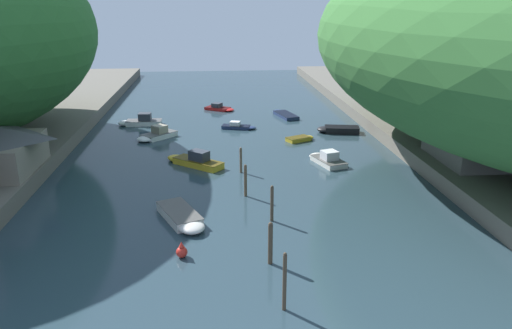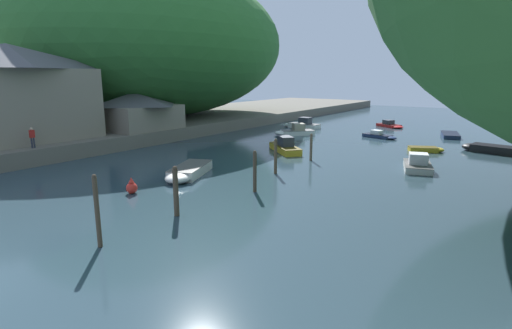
{
  "view_description": "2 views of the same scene",
  "coord_description": "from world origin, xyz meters",
  "views": [
    {
      "loc": [
        -1.96,
        -15.4,
        14.85
      ],
      "look_at": [
        1.53,
        22.91,
        2.1
      ],
      "focal_mm": 35.0,
      "sensor_mm": 36.0,
      "label": 1
    },
    {
      "loc": [
        16.08,
        -3.3,
        7.21
      ],
      "look_at": [
        0.29,
        19.18,
        1.05
      ],
      "focal_mm": 28.0,
      "sensor_mm": 36.0,
      "label": 2
    }
  ],
  "objects": [
    {
      "name": "water_surface",
      "position": [
        0.0,
        30.0,
        0.0
      ],
      "size": [
        130.0,
        130.0,
        0.0
      ],
      "primitive_type": "plane",
      "color": "#283D47",
      "rests_on": "ground"
    },
    {
      "name": "left_bank",
      "position": [
        -27.4,
        30.0,
        0.69
      ],
      "size": [
        22.0,
        120.0,
        1.39
      ],
      "color": "#666056",
      "rests_on": "ground"
    },
    {
      "name": "hillside_left",
      "position": [
        -28.5,
        36.49,
        11.61
      ],
      "size": [
        30.04,
        42.06,
        20.44
      ],
      "color": "#2D662D",
      "rests_on": "left_bank"
    },
    {
      "name": "waterfront_building",
      "position": [
        -21.22,
        13.13,
        5.74
      ],
      "size": [
        6.51,
        14.73,
        8.46
      ],
      "color": "gray",
      "rests_on": "left_bank"
    },
    {
      "name": "boathouse_shed",
      "position": [
        -20.51,
        25.37,
        3.47
      ],
      "size": [
        8.43,
        8.38,
        4.02
      ],
      "color": "gray",
      "rests_on": "left_bank"
    },
    {
      "name": "boat_cabin_cruiser",
      "position": [
        7.86,
        37.19,
        0.23
      ],
      "size": [
        3.5,
        2.63,
        0.46
      ],
      "rotation": [
        0.0,
        0.0,
        5.17
      ],
      "color": "gold",
      "rests_on": "water_surface"
    },
    {
      "name": "boat_navy_launch",
      "position": [
        1.33,
        43.16,
        0.27
      ],
      "size": [
        4.37,
        2.38,
        0.87
      ],
      "rotation": [
        0.0,
        0.0,
        4.46
      ],
      "color": "navy",
      "rests_on": "water_surface"
    },
    {
      "name": "boat_far_right_bank",
      "position": [
        8.86,
        29.14,
        0.39
      ],
      "size": [
        3.24,
        5.08,
        1.33
      ],
      "rotation": [
        0.0,
        0.0,
        0.31
      ],
      "color": "silver",
      "rests_on": "water_surface"
    },
    {
      "name": "boat_white_cruiser",
      "position": [
        7.73,
        49.6,
        0.22
      ],
      "size": [
        3.2,
        6.2,
        0.45
      ],
      "rotation": [
        0.0,
        0.0,
        0.26
      ],
      "color": "navy",
      "rests_on": "water_surface"
    },
    {
      "name": "boat_open_rowboat",
      "position": [
        -8.23,
        39.46,
        0.43
      ],
      "size": [
        4.78,
        4.82,
        1.42
      ],
      "rotation": [
        0.0,
        0.0,
        2.37
      ],
      "color": "white",
      "rests_on": "water_surface"
    },
    {
      "name": "boat_small_dinghy",
      "position": [
        12.63,
        40.27,
        0.35
      ],
      "size": [
        5.13,
        2.72,
        0.72
      ],
      "rotation": [
        0.0,
        0.0,
        1.39
      ],
      "color": "black",
      "rests_on": "water_surface"
    },
    {
      "name": "boat_mid_channel",
      "position": [
        -0.74,
        54.03,
        0.29
      ],
      "size": [
        4.52,
        3.73,
        0.97
      ],
      "rotation": [
        0.0,
        0.0,
        4.16
      ],
      "color": "red",
      "rests_on": "water_surface"
    },
    {
      "name": "boat_near_quay",
      "position": [
        -3.78,
        29.58,
        0.46
      ],
      "size": [
        5.84,
        5.26,
        1.53
      ],
      "rotation": [
        0.0,
        0.0,
        0.87
      ],
      "color": "gold",
      "rests_on": "water_surface"
    },
    {
      "name": "boat_far_upstream",
      "position": [
        -10.84,
        46.08,
        0.45
      ],
      "size": [
        5.38,
        2.08,
        1.51
      ],
      "rotation": [
        0.0,
        0.0,
        1.54
      ],
      "color": "white",
      "rests_on": "water_surface"
    },
    {
      "name": "boat_yellow_tender",
      "position": [
        -4.17,
        16.81,
        0.34
      ],
      "size": [
        3.98,
        5.95,
        0.69
      ],
      "rotation": [
        0.0,
        0.0,
        3.55
      ],
      "color": "silver",
      "rests_on": "water_surface"
    },
    {
      "name": "mooring_post_nearest",
      "position": [
        1.4,
        5.92,
        1.62
      ],
      "size": [
        0.2,
        0.2,
        3.22
      ],
      "color": "#4C3D2D",
      "rests_on": "water_surface"
    },
    {
      "name": "mooring_post_second",
      "position": [
        1.25,
        10.57,
        1.35
      ],
      "size": [
        0.28,
        0.28,
        2.68
      ],
      "color": "#4C3D2D",
      "rests_on": "water_surface"
    },
    {
      "name": "mooring_post_middle",
      "position": [
        2.07,
        16.52,
        1.34
      ],
      "size": [
        0.23,
        0.23,
        2.66
      ],
      "color": "#4C3D2D",
      "rests_on": "water_surface"
    },
    {
      "name": "mooring_post_fourth",
      "position": [
        0.56,
        21.34,
        1.33
      ],
      "size": [
        0.23,
        0.23,
        2.65
      ],
      "color": "brown",
      "rests_on": "water_surface"
    },
    {
      "name": "mooring_post_farthest",
      "position": [
        0.55,
        27.07,
        1.18
      ],
      "size": [
        0.23,
        0.23,
        2.35
      ],
      "color": "brown",
      "rests_on": "water_surface"
    },
    {
      "name": "channel_buoy_near",
      "position": [
        -3.99,
        11.81,
        0.41
      ],
      "size": [
        0.7,
        0.7,
        1.04
      ],
      "color": "red",
      "rests_on": "water_surface"
    },
    {
      "name": "person_on_quay",
      "position": [
        -17.36,
        12.56,
        2.36
      ],
      "size": [
        0.25,
        0.4,
        1.69
      ],
      "rotation": [
        0.0,
        0.0,
        1.48
      ],
      "color": "#282D3D",
      "rests_on": "left_bank"
    }
  ]
}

